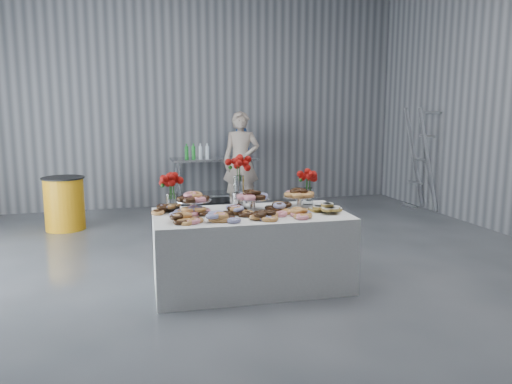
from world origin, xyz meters
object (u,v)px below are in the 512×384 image
Objects in this scene: person at (241,162)px; display_table at (251,250)px; prep_table at (214,173)px; trash_barrel at (64,203)px; stepladder at (421,159)px; water_jug at (241,143)px.

display_table is at bearing -83.41° from person.
prep_table is (0.44, 4.02, 0.24)m from display_table.
stepladder is (5.79, -0.29, 0.51)m from trash_barrel.
person reaches higher than trash_barrel.
stepladder reaches higher than trash_barrel.
display_table is 3.73m from person.
trash_barrel is at bearing -157.89° from prep_table.
person is (0.83, 3.61, 0.48)m from display_table.
water_jug is at bearing 94.35° from person.
prep_table is 1.93× the size of trash_barrel.
display_table is at bearing -56.48° from trash_barrel.
stepladder is at bearing 3.18° from person.
prep_table is at bearing 83.80° from display_table.
water_jug reaches higher than display_table.
stepladder is at bearing -20.88° from prep_table.
person is 3.08m from stepladder.
water_jug is at bearing 155.84° from stepladder.
person is at bearing -105.12° from water_jug.
display_table is 1.11× the size of person.
person is at bearing 77.12° from display_table.
display_table is at bearing -103.11° from water_jug.
person is 0.95× the size of stepladder.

